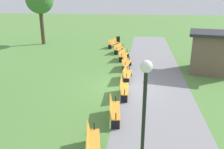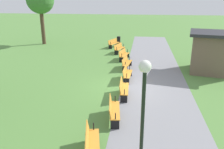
# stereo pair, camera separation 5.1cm
# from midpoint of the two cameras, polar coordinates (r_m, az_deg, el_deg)

# --- Properties ---
(ground_plane) EXTENTS (120.00, 120.00, 0.00)m
(ground_plane) POSITION_cam_midpoint_polar(r_m,az_deg,el_deg) (14.36, 3.53, -3.18)
(ground_plane) COLOR #54843D
(path_paving) EXTENTS (38.34, 4.13, 0.01)m
(path_paving) POSITION_cam_midpoint_polar(r_m,az_deg,el_deg) (14.36, 10.52, -3.46)
(path_paving) COLOR gray
(path_paving) RESTS_ON ground
(bench_0) EXTENTS (1.88, 1.13, 0.89)m
(bench_0) POSITION_cam_midpoint_polar(r_m,az_deg,el_deg) (25.56, 0.25, 7.75)
(bench_0) COLOR orange
(bench_0) RESTS_ON ground
(bench_1) EXTENTS (1.90, 0.99, 0.89)m
(bench_1) POSITION_cam_midpoint_polar(r_m,az_deg,el_deg) (23.04, 1.64, 6.52)
(bench_1) COLOR orange
(bench_1) RESTS_ON ground
(bench_2) EXTENTS (1.90, 0.85, 0.89)m
(bench_2) POSITION_cam_midpoint_polar(r_m,az_deg,el_deg) (20.50, 2.75, 4.97)
(bench_2) COLOR orange
(bench_2) RESTS_ON ground
(bench_3) EXTENTS (1.89, 0.70, 0.89)m
(bench_3) POSITION_cam_midpoint_polar(r_m,az_deg,el_deg) (17.96, 3.46, 2.96)
(bench_3) COLOR orange
(bench_3) RESTS_ON ground
(bench_4) EXTENTS (1.86, 0.55, 0.89)m
(bench_4) POSITION_cam_midpoint_polar(r_m,az_deg,el_deg) (15.43, 3.56, 0.29)
(bench_4) COLOR orange
(bench_4) RESTS_ON ground
(bench_5) EXTENTS (1.86, 0.55, 0.89)m
(bench_5) POSITION_cam_midpoint_polar(r_m,az_deg,el_deg) (12.96, 2.72, -3.37)
(bench_5) COLOR orange
(bench_5) RESTS_ON ground
(bench_6) EXTENTS (1.89, 0.70, 0.89)m
(bench_6) POSITION_cam_midpoint_polar(r_m,az_deg,el_deg) (10.61, 0.27, -8.63)
(bench_6) COLOR orange
(bench_6) RESTS_ON ground
(bench_7) EXTENTS (1.90, 0.85, 0.89)m
(bench_7) POSITION_cam_midpoint_polar(r_m,az_deg,el_deg) (8.48, -5.16, -16.45)
(bench_7) COLOR orange
(bench_7) RESTS_ON ground
(tree_2) EXTENTS (3.07, 3.07, 6.51)m
(tree_2) POSITION_cam_midpoint_polar(r_m,az_deg,el_deg) (28.24, -17.47, 17.03)
(tree_2) COLOR #4C3828
(tree_2) RESTS_ON ground
(lamp_post) EXTENTS (0.32, 0.32, 3.88)m
(lamp_post) POSITION_cam_midpoint_polar(r_m,az_deg,el_deg) (6.09, 7.76, -7.14)
(lamp_post) COLOR black
(lamp_post) RESTS_ON ground
(trash_bin) EXTENTS (0.42, 0.42, 0.90)m
(trash_bin) POSITION_cam_midpoint_polar(r_m,az_deg,el_deg) (27.34, 1.48, 8.41)
(trash_bin) COLOR black
(trash_bin) RESTS_ON ground
(kiosk) EXTENTS (3.81, 3.85, 2.95)m
(kiosk) POSITION_cam_midpoint_polar(r_m,az_deg,el_deg) (18.41, 23.29, 5.17)
(kiosk) COLOR brown
(kiosk) RESTS_ON ground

